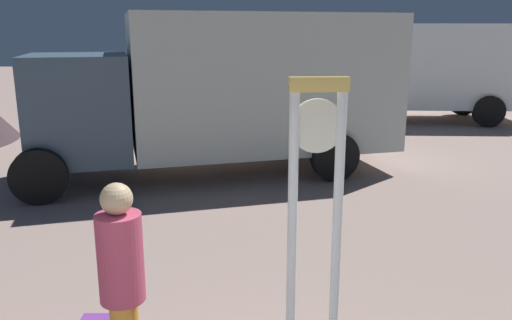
{
  "coord_description": "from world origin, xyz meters",
  "views": [
    {
      "loc": [
        0.33,
        -1.51,
        2.69
      ],
      "look_at": [
        0.3,
        4.47,
        1.2
      ],
      "focal_mm": 36.18,
      "sensor_mm": 36.0,
      "label": 1
    }
  ],
  "objects": [
    {
      "name": "standing_clock",
      "position": [
        0.75,
        1.97,
        1.44
      ],
      "size": [
        0.41,
        0.12,
        2.4
      ],
      "color": "white",
      "rests_on": "ground_plane"
    },
    {
      "name": "person_near_clock",
      "position": [
        -0.63,
        1.84,
        0.95
      ],
      "size": [
        0.32,
        0.32,
        1.69
      ],
      "color": "orange",
      "rests_on": "ground_plane"
    },
    {
      "name": "box_truck_near",
      "position": [
        -0.18,
        8.4,
        1.64
      ],
      "size": [
        7.4,
        4.18,
        3.02
      ],
      "color": "silver",
      "rests_on": "ground_plane"
    },
    {
      "name": "box_truck_far",
      "position": [
        5.56,
        14.48,
        1.6
      ],
      "size": [
        6.62,
        2.67,
        2.92
      ],
      "color": "white",
      "rests_on": "ground_plane"
    }
  ]
}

